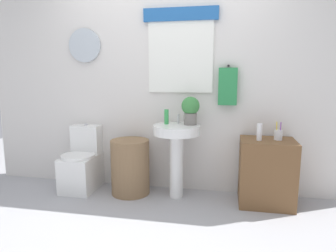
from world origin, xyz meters
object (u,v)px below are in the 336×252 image
Objects in this scene: soap_bottle at (166,117)px; laundry_hamper at (130,167)px; wooden_cabinet at (266,172)px; toothbrush_cup at (278,135)px; toilet at (82,165)px; potted_plant at (190,109)px; lotion_bottle at (259,132)px; pedestal_sink at (176,144)px.

laundry_hamper is at bearing -173.01° from soap_bottle.
toothbrush_cup is (0.10, 0.02, 0.39)m from wooden_cabinet.
potted_plant is (1.27, 0.03, 0.69)m from toilet.
wooden_cabinet is 1.03m from potted_plant.
soap_bottle is (0.41, 0.05, 0.58)m from laundry_hamper.
lotion_bottle is at bearing -1.66° from laundry_hamper.
wooden_cabinet is at bearing -168.20° from toothbrush_cup.
lotion_bottle is at bearing -2.10° from toilet.
toilet reaches higher than wooden_cabinet.
soap_bottle is 0.28m from potted_plant.
pedestal_sink is at bearing -0.00° from laundry_hamper.
lotion_bottle reaches higher than toilet.
potted_plant is (0.67, 0.06, 0.67)m from laundry_hamper.
lotion_bottle is (-0.10, -0.04, 0.43)m from wooden_cabinet.
laundry_hamper is 0.90× the size of wooden_cabinet.
toothbrush_cup reaches higher than lotion_bottle.
lotion_bottle is at bearing -8.01° from potted_plant.
toilet is 0.60m from laundry_hamper.
toilet is 2.04m from lotion_bottle.
lotion_bottle reaches higher than pedestal_sink.
potted_plant reaches higher than toothbrush_cup.
potted_plant is 1.63× the size of toothbrush_cup.
laundry_hamper is at bearing 180.00° from pedestal_sink.
toothbrush_cup is (0.19, 0.06, -0.03)m from lotion_bottle.
soap_bottle is at bearing 178.52° from toothbrush_cup.
wooden_cabinet is at bearing 22.75° from lotion_bottle.
potted_plant reaches higher than lotion_bottle.
wooden_cabinet is at bearing -2.69° from soap_bottle.
laundry_hamper is 1.45m from lotion_bottle.
soap_bottle is 0.98m from lotion_bottle.
wooden_cabinet is 4.26× the size of soap_bottle.
laundry_hamper is (0.60, -0.03, 0.02)m from toilet.
pedestal_sink reaches higher than laundry_hamper.
toilet is 1.11× the size of wooden_cabinet.
pedestal_sink is 4.35× the size of toothbrush_cup.
toilet is 1.44m from potted_plant.
wooden_cabinet is 3.70× the size of toothbrush_cup.
toilet is 2.22m from toothbrush_cup.
toothbrush_cup is at bearing 17.44° from lotion_bottle.
potted_plant reaches higher than soap_bottle.
lotion_bottle is at bearing -2.69° from pedestal_sink.
lotion_bottle is (1.98, -0.07, 0.48)m from toilet.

